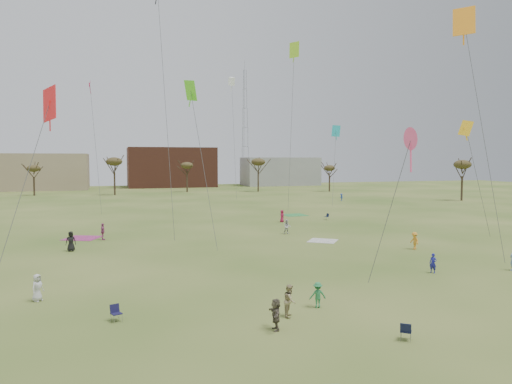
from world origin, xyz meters
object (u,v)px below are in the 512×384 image
object	(u,v)px
flyer_near_center	(318,295)
camp_chair_center	(406,335)
camp_chair_left	(116,316)
flyer_near_right	(433,263)
camp_chair_right	(326,218)
radio_tower	(245,127)
flyer_near_left	(37,288)

from	to	relation	value
flyer_near_center	camp_chair_center	size ratio (longest dim) A/B	1.69
camp_chair_left	flyer_near_right	bearing A→B (deg)	-10.96
camp_chair_right	radio_tower	size ratio (longest dim) A/B	0.02
radio_tower	flyer_near_center	bearing A→B (deg)	-103.58
camp_chair_center	radio_tower	world-z (taller)	radio_tower
flyer_near_right	camp_chair_left	xyz separation A→B (m)	(-22.75, -4.36, -0.48)
radio_tower	camp_chair_left	bearing A→B (deg)	-108.21
flyer_near_left	camp_chair_right	world-z (taller)	flyer_near_left
camp_chair_left	camp_chair_right	world-z (taller)	same
flyer_near_center	radio_tower	xyz separation A→B (m)	(31.38, 129.89, 18.47)
flyer_near_left	camp_chair_left	bearing A→B (deg)	-102.15
camp_chair_left	radio_tower	distance (m)	137.13
camp_chair_right	camp_chair_left	bearing A→B (deg)	-50.88
flyer_near_center	camp_chair_center	distance (m)	6.09
flyer_near_right	camp_chair_right	world-z (taller)	flyer_near_right
flyer_near_left	camp_chair_right	distance (m)	45.03
flyer_near_center	radio_tower	distance (m)	134.90
camp_chair_right	radio_tower	xyz separation A→B (m)	(13.80, 93.43, 18.95)
camp_chair_center	radio_tower	distance (m)	140.09
camp_chair_left	camp_chair_center	xyz separation A→B (m)	(13.00, -6.62, 0.00)
camp_chair_right	flyer_near_left	bearing A→B (deg)	-59.42
radio_tower	flyer_near_left	bearing A→B (deg)	-110.74
camp_chair_center	radio_tower	xyz separation A→B (m)	(29.45, 135.64, 18.95)
camp_chair_left	camp_chair_center	distance (m)	14.59
flyer_near_right	camp_chair_center	world-z (taller)	flyer_near_right
flyer_near_right	radio_tower	size ratio (longest dim) A/B	0.04
camp_chair_left	radio_tower	size ratio (longest dim) A/B	0.02
camp_chair_center	flyer_near_center	bearing A→B (deg)	-33.85
flyer_near_center	camp_chair_left	bearing A→B (deg)	4.83
camp_chair_left	radio_tower	bearing A→B (deg)	49.97
flyer_near_right	flyer_near_center	bearing A→B (deg)	-96.29
flyer_near_center	camp_chair_right	size ratio (longest dim) A/B	1.69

